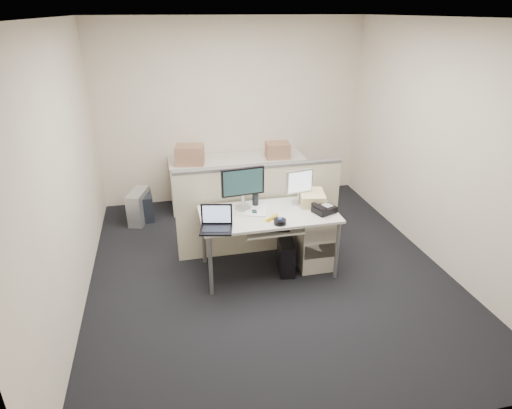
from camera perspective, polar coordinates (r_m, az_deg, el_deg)
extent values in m
cube|color=black|center=(5.06, 1.59, -8.66)|extent=(4.00, 4.50, 0.01)
cube|color=white|center=(4.23, 2.06, 23.65)|extent=(4.00, 4.50, 0.01)
cube|color=beige|center=(6.59, -3.21, 12.12)|extent=(4.00, 0.02, 2.70)
cube|color=beige|center=(2.56, 14.67, -9.96)|extent=(4.00, 0.02, 2.70)
cube|color=beige|center=(4.43, -24.18, 3.69)|extent=(0.02, 4.50, 2.70)
cube|color=beige|center=(5.31, 23.35, 7.08)|extent=(0.02, 4.50, 2.70)
cube|color=silver|center=(4.70, 1.70, -1.31)|extent=(1.50, 0.75, 0.03)
cylinder|color=slate|center=(4.49, -6.08, -8.14)|extent=(0.04, 0.04, 0.70)
cylinder|color=slate|center=(5.05, -7.02, -4.23)|extent=(0.04, 0.04, 0.70)
cylinder|color=slate|center=(4.82, 10.76, -6.04)|extent=(0.04, 0.04, 0.70)
cylinder|color=slate|center=(5.34, 8.08, -2.60)|extent=(0.04, 0.04, 0.70)
cube|color=silver|center=(4.59, 2.24, -3.33)|extent=(0.62, 0.32, 0.02)
cube|color=#B9B2A2|center=(5.08, 7.54, -4.41)|extent=(0.40, 0.55, 0.65)
cube|color=#B4AC94|center=(5.16, 0.45, -0.85)|extent=(2.00, 0.06, 1.10)
cube|color=#B9B2A2|center=(6.58, -2.53, 3.08)|extent=(2.00, 0.60, 0.72)
cube|color=black|center=(4.71, -1.76, 2.14)|extent=(0.50, 0.23, 0.48)
cube|color=#B7B7BC|center=(4.88, 5.76, 2.33)|extent=(0.35, 0.22, 0.40)
cube|color=black|center=(4.29, -5.39, -2.07)|extent=(0.37, 0.31, 0.24)
cylinder|color=black|center=(4.46, 3.22, -2.31)|extent=(0.15, 0.15, 0.05)
cube|color=black|center=(4.75, 9.09, -0.65)|extent=(0.28, 0.26, 0.07)
cube|color=silver|center=(4.74, 0.04, -0.77)|extent=(0.32, 0.36, 0.01)
cube|color=yellow|center=(4.53, 1.65, -2.11)|extent=(0.09, 0.09, 0.01)
cylinder|color=black|center=(4.84, -0.08, 0.67)|extent=(0.09, 0.09, 0.16)
ellipsoid|color=gold|center=(4.56, 2.17, -1.69)|extent=(0.19, 0.16, 0.04)
cube|color=black|center=(4.71, -0.22, -0.99)|extent=(0.06, 0.10, 0.01)
cube|color=beige|center=(4.95, 7.45, 0.90)|extent=(0.34, 0.40, 0.13)
cube|color=black|center=(4.57, 1.63, -3.12)|extent=(0.48, 0.26, 0.03)
cube|color=black|center=(4.96, 4.02, -6.77)|extent=(0.23, 0.43, 0.38)
cube|color=black|center=(6.36, -14.34, -0.18)|extent=(0.19, 0.41, 0.38)
cube|color=#B7B7BC|center=(6.27, -15.35, -0.23)|extent=(0.33, 0.52, 0.46)
cube|color=#8D6852|center=(6.21, -8.81, 6.48)|extent=(0.44, 0.36, 0.29)
cube|color=#8D6852|center=(6.43, 2.89, 7.16)|extent=(0.37, 0.30, 0.25)
cube|color=#B21526|center=(6.24, -8.49, 6.52)|extent=(0.08, 0.31, 0.29)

